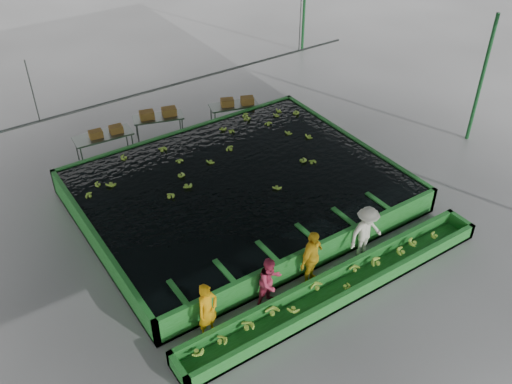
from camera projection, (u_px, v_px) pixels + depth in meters
ground at (265, 225)px, 18.19m from camera, size 80.00×80.00×0.00m
shed_roof at (266, 81)px, 15.23m from camera, size 20.00×22.00×0.04m
shed_posts at (265, 159)px, 16.71m from camera, size 20.00×22.00×5.00m
flotation_tank at (239, 191)px, 18.93m from camera, size 10.00×8.00×0.90m
tank_water at (239, 181)px, 18.69m from camera, size 9.70×7.70×0.00m
sorting_trough at (339, 287)px, 15.62m from camera, size 10.00×1.00×0.50m
cableway_rail at (184, 82)px, 19.77m from camera, size 0.08×0.08×14.00m
rail_hanger_left at (32, 92)px, 16.94m from camera, size 0.04×0.04×2.00m
rail_hanger_right at (300, 25)px, 21.42m from camera, size 0.04×0.04×2.00m
worker_a at (208, 310)px, 14.18m from camera, size 0.69×0.53×1.67m
worker_b at (270, 282)px, 15.06m from camera, size 0.82×0.68×1.55m
worker_c at (312, 258)px, 15.61m from camera, size 1.15×0.80×1.81m
worker_d at (366, 233)px, 16.52m from camera, size 1.15×0.68×1.76m
packing_table_left at (105, 146)px, 21.12m from camera, size 2.18×1.00×0.96m
packing_table_mid at (159, 127)px, 22.40m from camera, size 2.07×1.33×0.88m
packing_table_right at (234, 114)px, 23.21m from camera, size 2.08×1.28×0.89m
box_stack_left at (107, 135)px, 20.86m from camera, size 1.25×0.46×0.26m
box_stack_mid at (158, 117)px, 22.14m from camera, size 1.47×0.74×0.31m
box_stack_right at (237, 105)px, 22.94m from camera, size 1.37×0.84×0.29m
floating_bananas at (226, 169)px, 19.23m from camera, size 9.36×6.38×0.13m
trough_bananas at (339, 284)px, 15.53m from camera, size 9.28×0.62×0.12m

